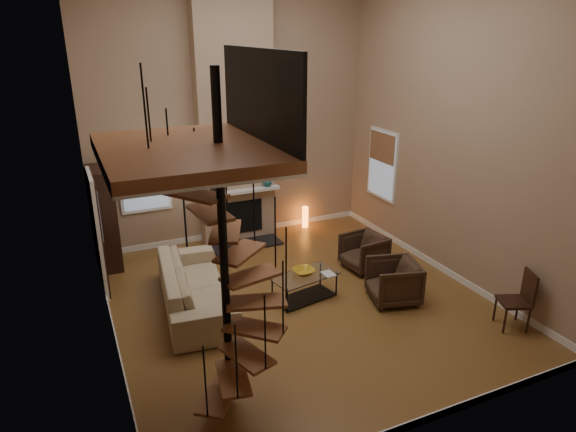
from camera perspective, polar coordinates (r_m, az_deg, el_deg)
name	(u,v)px	position (r m, az deg, el deg)	size (l,w,h in m)	color
ground	(298,300)	(8.78, 1.09, -9.47)	(6.00, 6.50, 0.01)	olive
back_wall	(232,112)	(10.77, -6.39, 11.60)	(6.00, 0.02, 5.50)	tan
front_wall	(442,204)	(5.15, 16.96, 1.28)	(6.00, 0.02, 5.50)	tan
left_wall	(90,161)	(7.07, -21.42, 5.79)	(0.02, 6.50, 5.50)	tan
right_wall	(453,127)	(9.46, 18.10, 9.54)	(0.02, 6.50, 5.50)	tan
baseboard_back	(236,232)	(11.47, -5.85, -1.80)	(6.00, 0.02, 0.12)	white
baseboard_front	(417,423)	(6.52, 14.33, -21.66)	(6.00, 0.02, 0.12)	white
baseboard_left	(116,338)	(8.11, -18.89, -12.89)	(0.02, 6.50, 0.12)	white
baseboard_right	(437,265)	(10.26, 16.44, -5.36)	(0.02, 6.50, 0.12)	white
chimney_breast	(235,113)	(10.59, -6.06, 11.47)	(1.60, 0.38, 5.50)	tan
hearth	(246,244)	(10.90, -4.71, -3.21)	(1.50, 0.60, 0.04)	black
firebox	(241,217)	(10.96, -5.30, -0.11)	(0.95, 0.02, 0.72)	black
mantel	(242,192)	(10.70, -5.26, 2.77)	(1.70, 0.18, 0.06)	white
mirror_frame	(239,154)	(10.54, -5.51, 7.01)	(0.94, 0.94, 0.10)	black
mirror_disc	(239,154)	(10.55, -5.53, 7.02)	(0.80, 0.80, 0.01)	white
vase_left	(215,187)	(10.53, -8.19, 3.24)	(0.24, 0.24, 0.25)	black
vase_right	(267,182)	(10.89, -2.37, 3.90)	(0.20, 0.20, 0.21)	#164A4E
window_back	(144,175)	(10.56, -15.96, 4.50)	(1.02, 0.06, 1.52)	white
window_right	(382,163)	(11.20, 10.60, 5.85)	(0.06, 1.02, 1.52)	white
entry_door	(98,234)	(9.29, -20.61, -1.90)	(0.10, 1.05, 2.16)	white
loft	(195,145)	(5.35, -10.41, 7.91)	(1.70, 2.20, 1.09)	brown
spiral_stair	(226,267)	(5.90, -7.06, -5.71)	(1.47, 1.47, 4.06)	black
hutch	(104,220)	(10.24, -20.02, -0.41)	(0.43, 0.91, 2.03)	black
sofa	(194,286)	(8.53, -10.56, -7.72)	(2.58, 1.01, 0.75)	tan
armchair_near	(367,251)	(9.86, 8.87, -3.91)	(0.72, 0.74, 0.68)	#3D291C
armchair_far	(398,281)	(8.81, 12.27, -7.20)	(0.78, 0.80, 0.73)	#3D291C
coffee_table	(305,284)	(8.68, 1.90, -7.67)	(1.22, 0.77, 0.44)	silver
bowl	(304,271)	(8.62, 1.77, -6.28)	(0.38, 0.38, 0.09)	gold
book	(327,274)	(8.63, 4.46, -6.58)	(0.19, 0.25, 0.02)	gray
floor_lamp	(183,193)	(9.88, -11.77, 2.54)	(0.39, 0.39, 1.70)	black
accent_lamp	(305,217)	(11.79, 1.96, -0.11)	(0.14, 0.14, 0.49)	orange
side_chair	(520,297)	(8.56, 24.72, -8.30)	(0.55, 0.54, 0.93)	black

